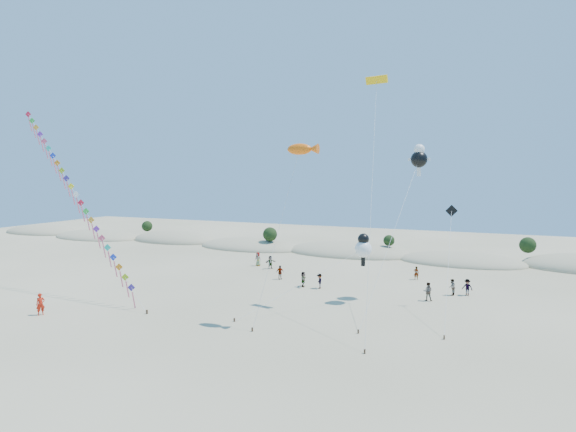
{
  "coord_description": "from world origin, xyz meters",
  "views": [
    {
      "loc": [
        19.67,
        -23.35,
        11.77
      ],
      "look_at": [
        3.65,
        14.0,
        8.22
      ],
      "focal_mm": 30.0,
      "sensor_mm": 36.0,
      "label": 1
    }
  ],
  "objects_px": {
    "fish_kite": "(303,150)",
    "parafoil_kite": "(376,86)",
    "flyer_foreground": "(41,304)",
    "kite_train": "(74,192)"
  },
  "relations": [
    {
      "from": "fish_kite",
      "to": "parafoil_kite",
      "type": "relative_size",
      "value": 0.69
    },
    {
      "from": "parafoil_kite",
      "to": "fish_kite",
      "type": "bearing_deg",
      "value": -116.83
    },
    {
      "from": "parafoil_kite",
      "to": "flyer_foreground",
      "type": "height_order",
      "value": "parafoil_kite"
    },
    {
      "from": "fish_kite",
      "to": "flyer_foreground",
      "type": "height_order",
      "value": "fish_kite"
    },
    {
      "from": "kite_train",
      "to": "flyer_foreground",
      "type": "xyz_separation_m",
      "value": [
        3.77,
        -7.44,
        -9.07
      ]
    },
    {
      "from": "kite_train",
      "to": "fish_kite",
      "type": "relative_size",
      "value": 1.57
    },
    {
      "from": "kite_train",
      "to": "parafoil_kite",
      "type": "xyz_separation_m",
      "value": [
        28.56,
        6.94,
        9.48
      ]
    },
    {
      "from": "kite_train",
      "to": "flyer_foreground",
      "type": "relative_size",
      "value": 11.97
    },
    {
      "from": "kite_train",
      "to": "parafoil_kite",
      "type": "height_order",
      "value": "parafoil_kite"
    },
    {
      "from": "parafoil_kite",
      "to": "flyer_foreground",
      "type": "bearing_deg",
      "value": -149.88
    }
  ]
}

